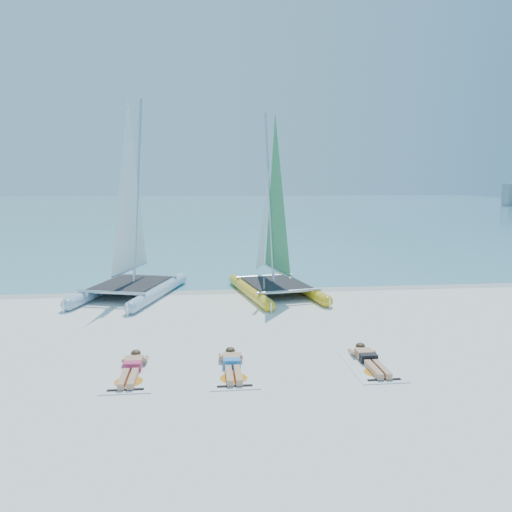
{
  "coord_description": "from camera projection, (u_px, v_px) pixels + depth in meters",
  "views": [
    {
      "loc": [
        -0.74,
        -12.62,
        4.01
      ],
      "look_at": [
        0.76,
        1.2,
        1.9
      ],
      "focal_mm": 35.0,
      "sensor_mm": 36.0,
      "label": 1
    }
  ],
  "objects": [
    {
      "name": "sunbather_b",
      "position": [
        232.0,
        364.0,
        10.68
      ],
      "size": [
        0.37,
        1.73,
        0.26
      ],
      "color": "tan",
      "rests_on": "towel_b"
    },
    {
      "name": "wet_sand_strip",
      "position": [
        223.0,
        290.0,
        18.49
      ],
      "size": [
        140.0,
        1.4,
        0.01
      ],
      "primitive_type": "cube",
      "color": "beige",
      "rests_on": "ground"
    },
    {
      "name": "towel_b",
      "position": [
        233.0,
        372.0,
        10.51
      ],
      "size": [
        1.0,
        1.85,
        0.02
      ],
      "primitive_type": "cube",
      "color": "silver",
      "rests_on": "ground"
    },
    {
      "name": "ground",
      "position": [
        232.0,
        335.0,
        13.09
      ],
      "size": [
        140.0,
        140.0,
        0.0
      ],
      "primitive_type": "plane",
      "color": "silver",
      "rests_on": "ground"
    },
    {
      "name": "catamaran_blue",
      "position": [
        130.0,
        235.0,
        17.32
      ],
      "size": [
        3.9,
        5.73,
        7.14
      ],
      "rotation": [
        0.0,
        0.0,
        -0.29
      ],
      "color": "#B9DDF4",
      "rests_on": "ground"
    },
    {
      "name": "towel_c",
      "position": [
        372.0,
        367.0,
        10.82
      ],
      "size": [
        1.0,
        1.85,
        0.02
      ],
      "primitive_type": "cube",
      "color": "silver",
      "rests_on": "ground"
    },
    {
      "name": "towel_a",
      "position": [
        131.0,
        375.0,
        10.33
      ],
      "size": [
        1.0,
        1.85,
        0.02
      ],
      "primitive_type": "cube",
      "color": "silver",
      "rests_on": "ground"
    },
    {
      "name": "sunbather_a",
      "position": [
        132.0,
        367.0,
        10.5
      ],
      "size": [
        0.37,
        1.73,
        0.26
      ],
      "color": "tan",
      "rests_on": "towel_a"
    },
    {
      "name": "catamaran_yellow",
      "position": [
        272.0,
        235.0,
        17.85
      ],
      "size": [
        3.2,
        5.36,
        6.65
      ],
      "rotation": [
        0.0,
        0.0,
        0.19
      ],
      "color": "yellow",
      "rests_on": "ground"
    },
    {
      "name": "sea",
      "position": [
        207.0,
        207.0,
        75.01
      ],
      "size": [
        140.0,
        115.0,
        0.01
      ],
      "primitive_type": "cube",
      "color": "#6CA7B4",
      "rests_on": "ground"
    },
    {
      "name": "sunbather_c",
      "position": [
        369.0,
        359.0,
        10.99
      ],
      "size": [
        0.37,
        1.73,
        0.26
      ],
      "color": "tan",
      "rests_on": "towel_c"
    }
  ]
}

